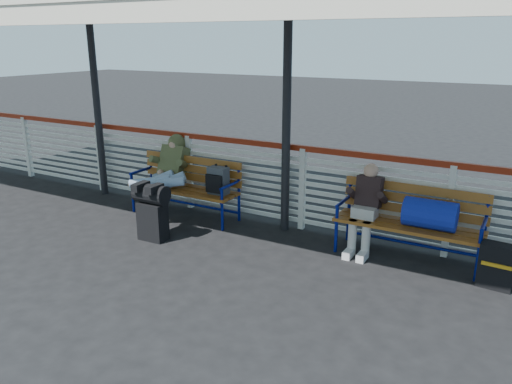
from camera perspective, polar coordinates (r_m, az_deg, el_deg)
The scene contains 9 objects.
ground at distance 7.02m, azimuth -16.72°, elevation -6.01°, with size 60.00×60.00×0.00m, color black.
fence at distance 8.15m, azimuth -7.61°, elevation 2.70°, with size 12.08×0.08×1.24m.
canopy at distance 7.12m, azimuth -13.67°, elevation 19.66°, with size 12.60×3.60×3.16m.
luggage_stack at distance 6.96m, azimuth -11.80°, elevation -1.99°, with size 0.49×0.28×0.80m.
bench_left at distance 7.71m, azimuth -7.11°, elevation 1.25°, with size 1.80×0.56×0.92m.
bench_right at distance 6.43m, azimuth 18.32°, elevation -2.51°, with size 1.80×0.56×0.92m.
traveler_man at distance 7.60m, azimuth -10.53°, elevation 1.75°, with size 0.94×1.64×0.77m.
companion_person at distance 6.55m, azimuth 12.40°, elevation -1.74°, with size 0.32×0.66×1.15m.
suitcase_side at distance 6.19m, azimuth 25.80°, elevation -7.62°, with size 0.38×0.25×0.51m.
Camera 1 is at (4.77, -4.40, 2.67)m, focal length 35.00 mm.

